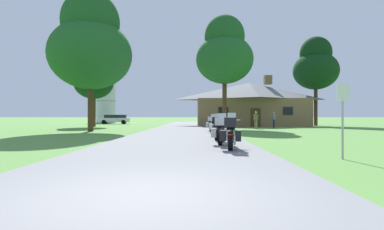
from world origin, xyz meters
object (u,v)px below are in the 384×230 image
(tree_right_of_lodge, at_px, (316,66))
(bystander_gray_shirt_near_lodge, at_px, (274,119))
(motorcycle_black_fifth_in_row, at_px, (215,126))
(parked_white_suv_far_left, at_px, (115,119))
(motorcycle_white_second_in_row, at_px, (221,131))
(motorcycle_white_nearest_to_camera, at_px, (231,134))
(tree_left_far, at_px, (94,78))
(motorcycle_blue_sixth_in_row, at_px, (214,125))
(tree_left_near, at_px, (91,45))
(motorcycle_blue_fourth_in_row, at_px, (219,127))
(motorcycle_yellow_third_in_row, at_px, (218,128))
(metal_signpost_roadside, at_px, (343,112))
(motorcycle_orange_farthest_in_row, at_px, (211,124))
(metal_silo_distant, at_px, (106,99))
(bystander_olive_shirt_beside_signpost, at_px, (256,119))
(tree_by_lodge_front, at_px, (225,53))

(tree_right_of_lodge, bearing_deg, bystander_gray_shirt_near_lodge, -136.07)
(motorcycle_black_fifth_in_row, relative_size, parked_white_suv_far_left, 0.43)
(motorcycle_white_second_in_row, distance_m, tree_right_of_lodge, 30.13)
(motorcycle_white_nearest_to_camera, distance_m, tree_left_far, 27.84)
(motorcycle_white_second_in_row, bearing_deg, bystander_gray_shirt_near_lodge, 78.14)
(motorcycle_black_fifth_in_row, height_order, motorcycle_blue_sixth_in_row, same)
(tree_left_near, relative_size, tree_right_of_lodge, 1.00)
(motorcycle_blue_sixth_in_row, xyz_separation_m, bystander_gray_shirt_near_lodge, (6.87, 10.40, 0.32))
(bystander_gray_shirt_near_lodge, height_order, tree_left_near, tree_left_near)
(motorcycle_blue_fourth_in_row, relative_size, motorcycle_blue_sixth_in_row, 1.00)
(tree_right_of_lodge, bearing_deg, parked_white_suv_far_left, 163.75)
(motorcycle_white_second_in_row, height_order, parked_white_suv_far_left, parked_white_suv_far_left)
(tree_left_far, bearing_deg, motorcycle_yellow_third_in_row, -57.38)
(motorcycle_white_nearest_to_camera, bearing_deg, parked_white_suv_far_left, 119.35)
(tree_left_near, height_order, parked_white_suv_far_left, tree_left_near)
(motorcycle_yellow_third_in_row, bearing_deg, parked_white_suv_far_left, 122.08)
(metal_signpost_roadside, distance_m, tree_left_far, 30.96)
(motorcycle_yellow_third_in_row, xyz_separation_m, bystander_gray_shirt_near_lodge, (7.07, 16.57, 0.31))
(motorcycle_orange_farthest_in_row, distance_m, metal_silo_distant, 35.48)
(motorcycle_white_nearest_to_camera, relative_size, motorcycle_yellow_third_in_row, 1.00)
(motorcycle_white_second_in_row, bearing_deg, tree_left_far, 128.41)
(bystander_olive_shirt_beside_signpost, distance_m, tree_left_far, 19.02)
(motorcycle_white_second_in_row, relative_size, metal_silo_distant, 0.24)
(motorcycle_white_second_in_row, relative_size, parked_white_suv_far_left, 0.43)
(tree_right_of_lodge, bearing_deg, metal_signpost_roadside, -110.36)
(motorcycle_orange_farthest_in_row, height_order, parked_white_suv_far_left, parked_white_suv_far_left)
(motorcycle_blue_fourth_in_row, xyz_separation_m, tree_right_of_lodge, (13.90, 21.56, 6.93))
(motorcycle_blue_fourth_in_row, distance_m, metal_silo_distant, 41.30)
(motorcycle_blue_sixth_in_row, distance_m, tree_left_near, 11.88)
(tree_left_far, height_order, tree_right_of_lodge, tree_right_of_lodge)
(motorcycle_yellow_third_in_row, bearing_deg, tree_left_far, 131.68)
(motorcycle_orange_farthest_in_row, distance_m, tree_right_of_lodge, 21.62)
(motorcycle_white_second_in_row, bearing_deg, metal_silo_distant, 120.88)
(motorcycle_black_fifth_in_row, distance_m, tree_by_lodge_front, 13.09)
(motorcycle_yellow_third_in_row, bearing_deg, motorcycle_orange_farthest_in_row, 98.00)
(motorcycle_blue_fourth_in_row, height_order, parked_white_suv_far_left, parked_white_suv_far_left)
(motorcycle_white_second_in_row, bearing_deg, motorcycle_orange_farthest_in_row, 97.66)
(motorcycle_white_nearest_to_camera, xyz_separation_m, motorcycle_blue_fourth_in_row, (0.03, 5.99, 0.00))
(motorcycle_black_fifth_in_row, distance_m, tree_right_of_lodge, 24.69)
(motorcycle_blue_fourth_in_row, relative_size, bystander_gray_shirt_near_lodge, 1.25)
(motorcycle_white_nearest_to_camera, height_order, bystander_gray_shirt_near_lodge, bystander_gray_shirt_near_lodge)
(motorcycle_blue_sixth_in_row, height_order, tree_right_of_lodge, tree_right_of_lodge)
(motorcycle_white_nearest_to_camera, height_order, metal_silo_distant, metal_silo_distant)
(motorcycle_blue_sixth_in_row, relative_size, tree_left_near, 0.19)
(tree_left_far, bearing_deg, motorcycle_blue_fourth_in_row, -54.55)
(motorcycle_white_nearest_to_camera, distance_m, motorcycle_blue_sixth_in_row, 10.40)
(motorcycle_blue_fourth_in_row, xyz_separation_m, motorcycle_black_fifth_in_row, (-0.02, 2.38, 0.00))
(motorcycle_white_second_in_row, height_order, bystander_gray_shirt_near_lodge, bystander_gray_shirt_near_lodge)
(parked_white_suv_far_left, bearing_deg, bystander_gray_shirt_near_lodge, -133.36)
(tree_left_near, xyz_separation_m, parked_white_suv_far_left, (-3.87, 22.15, -6.12))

